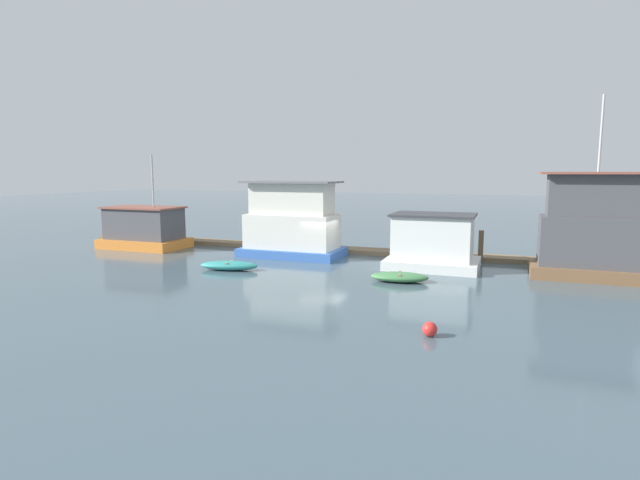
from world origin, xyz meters
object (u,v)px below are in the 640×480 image
object	(u,v)px
houseboat_white	(433,243)
mooring_post_near_left	(481,247)
houseboat_brown	(591,232)
houseboat_orange	(144,229)
buoy_red	(430,329)
dinghy_green	(400,277)
dinghy_teal	(229,265)
mooring_post_near_right	(314,238)
houseboat_blue	(292,223)

from	to	relation	value
houseboat_white	mooring_post_near_left	bearing A→B (deg)	47.06
houseboat_brown	houseboat_orange	bearing A→B (deg)	179.59
houseboat_white	buoy_red	bearing A→B (deg)	-82.20
mooring_post_near_left	buoy_red	size ratio (longest dim) A/B	3.95
houseboat_orange	houseboat_brown	xyz separation A→B (m)	(29.24, -0.21, 1.02)
dinghy_green	dinghy_teal	bearing A→B (deg)	-177.47
houseboat_brown	dinghy_green	world-z (taller)	houseboat_brown
mooring_post_near_right	buoy_red	bearing A→B (deg)	-56.14
buoy_red	houseboat_white	bearing A→B (deg)	97.80
houseboat_blue	mooring_post_near_right	bearing A→B (deg)	64.23
dinghy_green	mooring_post_near_right	world-z (taller)	mooring_post_near_right
houseboat_white	houseboat_brown	xyz separation A→B (m)	(8.14, 0.20, 0.96)
houseboat_orange	houseboat_blue	bearing A→B (deg)	2.44
houseboat_brown	mooring_post_near_left	xyz separation A→B (m)	(-5.60, 2.52, -1.43)
mooring_post_near_right	mooring_post_near_left	world-z (taller)	mooring_post_near_right
mooring_post_near_right	houseboat_white	bearing A→B (deg)	-17.76
houseboat_orange	buoy_red	world-z (taller)	houseboat_orange
houseboat_orange	houseboat_blue	size ratio (longest dim) A/B	1.02
houseboat_orange	dinghy_teal	size ratio (longest dim) A/B	1.92
houseboat_white	houseboat_brown	bearing A→B (deg)	1.43
houseboat_brown	buoy_red	distance (m)	14.40
dinghy_green	houseboat_white	bearing A→B (deg)	76.67
mooring_post_near_right	dinghy_teal	bearing A→B (deg)	-107.10
dinghy_teal	dinghy_green	distance (m)	9.79
houseboat_brown	dinghy_green	distance (m)	10.47
dinghy_teal	mooring_post_near_right	xyz separation A→B (m)	(2.31, 7.50, 0.76)
dinghy_green	houseboat_blue	bearing A→B (deg)	147.80
houseboat_blue	dinghy_green	world-z (taller)	houseboat_blue
houseboat_brown	dinghy_teal	size ratio (longest dim) A/B	2.66
mooring_post_near_right	buoy_red	xyz separation A→B (m)	(10.21, -15.22, -0.77)
mooring_post_near_left	houseboat_brown	bearing A→B (deg)	-24.21
mooring_post_near_left	buoy_red	bearing A→B (deg)	-93.09
dinghy_green	mooring_post_near_left	xyz separation A→B (m)	(3.56, 7.07, 0.76)
houseboat_orange	dinghy_green	size ratio (longest dim) A/B	2.17
houseboat_white	dinghy_teal	bearing A→B (deg)	-156.15
dinghy_teal	buoy_red	world-z (taller)	dinghy_teal
dinghy_green	buoy_red	distance (m)	8.60
dinghy_teal	mooring_post_near_right	distance (m)	7.89
houseboat_orange	dinghy_green	distance (m)	20.66
dinghy_teal	mooring_post_near_right	world-z (taller)	mooring_post_near_right
mooring_post_near_left	buoy_red	world-z (taller)	mooring_post_near_left
mooring_post_near_right	buoy_red	distance (m)	18.35
houseboat_white	dinghy_green	bearing A→B (deg)	-103.33
dinghy_green	mooring_post_near_right	bearing A→B (deg)	136.59
dinghy_teal	buoy_red	size ratio (longest dim) A/B	6.94
houseboat_blue	dinghy_teal	world-z (taller)	houseboat_blue
houseboat_orange	houseboat_white	xyz separation A→B (m)	(21.10, -0.41, 0.07)
houseboat_white	houseboat_blue	bearing A→B (deg)	174.45
houseboat_white	houseboat_brown	distance (m)	8.20
mooring_post_near_left	houseboat_blue	bearing A→B (deg)	-171.35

